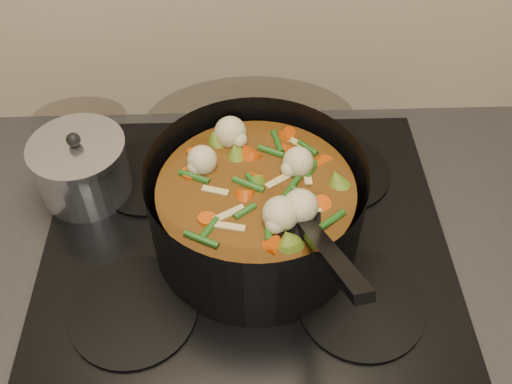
{
  "coord_description": "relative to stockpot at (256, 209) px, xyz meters",
  "views": [
    {
      "loc": [
        -0.0,
        1.39,
        1.64
      ],
      "look_at": [
        0.02,
        1.92,
        1.04
      ],
      "focal_mm": 40.0,
      "sensor_mm": 36.0,
      "label": 1
    }
  ],
  "objects": [
    {
      "name": "counter",
      "position": [
        -0.02,
        0.01,
        -0.55
      ],
      "size": [
        2.64,
        0.64,
        0.91
      ],
      "color": "brown",
      "rests_on": "ground"
    },
    {
      "name": "stovetop",
      "position": [
        -0.02,
        0.01,
        -0.08
      ],
      "size": [
        0.62,
        0.54,
        0.03
      ],
      "color": "black",
      "rests_on": "counter"
    },
    {
      "name": "saucepan",
      "position": [
        -0.28,
        0.11,
        -0.02
      ],
      "size": [
        0.15,
        0.15,
        0.12
      ],
      "rotation": [
        0.0,
        0.0,
        -0.37
      ],
      "color": "silver",
      "rests_on": "stovetop"
    },
    {
      "name": "stockpot",
      "position": [
        0.0,
        0.0,
        0.0
      ],
      "size": [
        0.31,
        0.41,
        0.23
      ],
      "rotation": [
        0.0,
        0.0,
        0.01
      ],
      "color": "black",
      "rests_on": "stovetop"
    }
  ]
}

